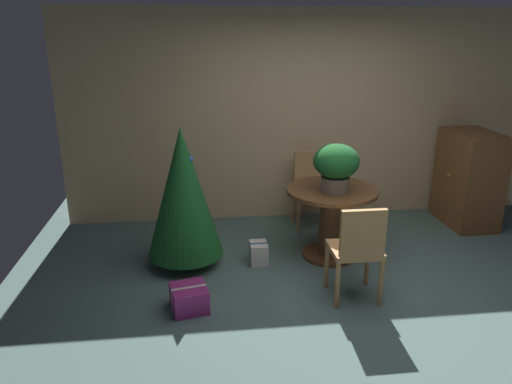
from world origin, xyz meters
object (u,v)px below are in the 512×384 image
at_px(flower_vase, 336,164).
at_px(gift_box_purple, 189,298).
at_px(gift_box_cream, 259,253).
at_px(wooden_chair_far, 312,184).
at_px(wooden_chair_near, 358,247).
at_px(round_dining_table, 331,215).
at_px(wooden_cabinet, 469,179).
at_px(holiday_tree, 183,193).

distance_m(flower_vase, gift_box_purple, 1.95).
bearing_deg(gift_box_cream, wooden_chair_far, 51.35).
xyz_separation_m(wooden_chair_near, wooden_chair_far, (0.00, 1.81, 0.01)).
distance_m(wooden_chair_near, wooden_chair_far, 1.81).
distance_m(gift_box_purple, gift_box_cream, 1.08).
bearing_deg(round_dining_table, wooden_cabinet, 20.76).
relative_size(round_dining_table, holiday_tree, 0.65).
bearing_deg(gift_box_cream, round_dining_table, 4.87).
height_order(wooden_chair_near, wooden_chair_far, wooden_chair_far).
height_order(round_dining_table, gift_box_cream, round_dining_table).
xyz_separation_m(flower_vase, wooden_chair_near, (-0.00, -0.82, -0.53)).
xyz_separation_m(holiday_tree, wooden_cabinet, (3.48, 0.74, -0.21)).
height_order(round_dining_table, flower_vase, flower_vase).
height_order(holiday_tree, gift_box_cream, holiday_tree).
bearing_deg(round_dining_table, wooden_chair_far, 90.00).
relative_size(flower_vase, wooden_chair_far, 0.54).
relative_size(wooden_chair_far, wooden_cabinet, 0.79).
bearing_deg(flower_vase, wooden_cabinet, 22.79).
height_order(round_dining_table, wooden_cabinet, wooden_cabinet).
xyz_separation_m(holiday_tree, gift_box_purple, (0.04, -0.88, -0.69)).
bearing_deg(gift_box_purple, gift_box_cream, 48.72).
relative_size(round_dining_table, wooden_cabinet, 0.81).
relative_size(wooden_chair_near, gift_box_cream, 3.96).
xyz_separation_m(flower_vase, gift_box_purple, (-1.50, -0.80, -0.95)).
distance_m(wooden_chair_far, holiday_tree, 1.80).
xyz_separation_m(wooden_chair_near, holiday_tree, (-1.53, 0.90, 0.27)).
relative_size(wooden_chair_far, holiday_tree, 0.63).
bearing_deg(wooden_chair_near, wooden_cabinet, 40.02).
xyz_separation_m(round_dining_table, wooden_chair_far, (0.00, 0.91, 0.05)).
distance_m(round_dining_table, wooden_cabinet, 2.09).
height_order(wooden_chair_far, gift_box_cream, wooden_chair_far).
relative_size(round_dining_table, gift_box_purple, 2.56).
bearing_deg(holiday_tree, gift_box_cream, -5.07).
bearing_deg(gift_box_cream, gift_box_purple, -131.28).
xyz_separation_m(wooden_chair_far, wooden_cabinet, (1.95, -0.17, 0.05)).
distance_m(round_dining_table, gift_box_cream, 0.86).
bearing_deg(wooden_cabinet, holiday_tree, -168.04).
relative_size(wooden_chair_near, gift_box_purple, 2.47).
relative_size(wooden_chair_far, gift_box_cream, 3.98).
xyz_separation_m(holiday_tree, gift_box_cream, (0.76, -0.07, -0.68)).
bearing_deg(wooden_cabinet, wooden_chair_near, -139.98).
bearing_deg(wooden_chair_far, round_dining_table, -90.00).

